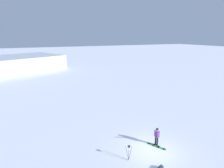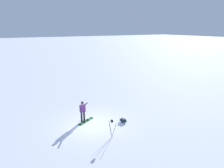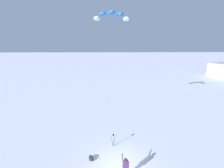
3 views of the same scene
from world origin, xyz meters
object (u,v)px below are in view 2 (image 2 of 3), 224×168
at_px(snowboard, 86,121).
at_px(gear_bag_large, 123,120).
at_px(camera_tripod, 112,125).
at_px(snowboarder, 83,109).

relative_size(snowboard, gear_bag_large, 2.27).
distance_m(snowboard, camera_tripod, 3.32).
xyz_separation_m(gear_bag_large, camera_tripod, (-1.92, -1.58, 0.76)).
height_order(snowboard, gear_bag_large, gear_bag_large).
bearing_deg(camera_tripod, gear_bag_large, 39.36).
relative_size(snowboarder, snowboard, 1.05).
bearing_deg(camera_tripod, snowboard, 100.23).
distance_m(snowboard, gear_bag_large, 2.94).
bearing_deg(gear_bag_large, snowboarder, 147.53).
distance_m(snowboarder, camera_tripod, 3.36).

